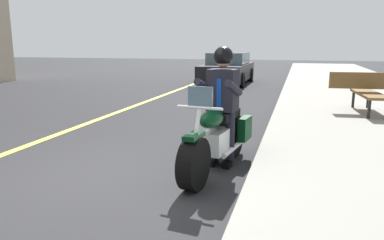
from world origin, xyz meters
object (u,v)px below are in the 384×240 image
rider_main (222,96)px  car_silver (228,69)px  motorcycle_main (218,138)px  bench_sidewalk (369,89)px

rider_main → car_silver: (-11.40, -2.07, -0.35)m
motorcycle_main → rider_main: 0.61m
car_silver → bench_sidewalk: size_ratio=2.50×
rider_main → car_silver: 11.59m
motorcycle_main → rider_main: size_ratio=1.27×
motorcycle_main → bench_sidewalk: 5.41m
motorcycle_main → bench_sidewalk: (-4.67, 2.70, 0.26)m
bench_sidewalk → rider_main: bearing=-30.9°
bench_sidewalk → motorcycle_main: bearing=-30.0°
car_silver → bench_sidewalk: (6.92, 4.75, 0.02)m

